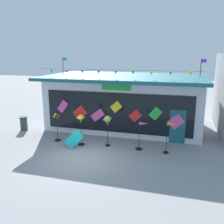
% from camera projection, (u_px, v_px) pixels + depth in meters
% --- Properties ---
extents(ground_plane, '(80.00, 80.00, 0.00)m').
position_uv_depth(ground_plane, '(82.00, 159.00, 12.47)').
color(ground_plane, gray).
extents(kite_shop_building, '(10.64, 6.48, 4.87)m').
position_uv_depth(kite_shop_building, '(126.00, 101.00, 17.70)').
color(kite_shop_building, silver).
rests_on(kite_shop_building, ground_plane).
extents(wind_spinner_far_left, '(0.38, 0.38, 1.73)m').
position_uv_depth(wind_spinner_far_left, '(57.00, 125.00, 14.79)').
color(wind_spinner_far_left, black).
rests_on(wind_spinner_far_left, ground_plane).
extents(wind_spinner_left, '(0.38, 0.38, 1.81)m').
position_uv_depth(wind_spinner_left, '(81.00, 122.00, 14.04)').
color(wind_spinner_left, black).
rests_on(wind_spinner_left, ground_plane).
extents(wind_spinner_center_left, '(0.39, 0.39, 1.78)m').
position_uv_depth(wind_spinner_center_left, '(108.00, 121.00, 13.87)').
color(wind_spinner_center_left, black).
rests_on(wind_spinner_center_left, ground_plane).
extents(wind_spinner_center_right, '(0.69, 0.37, 1.58)m').
position_uv_depth(wind_spinner_center_right, '(142.00, 133.00, 13.43)').
color(wind_spinner_center_right, black).
rests_on(wind_spinner_center_right, ground_plane).
extents(wind_spinner_right, '(0.68, 0.30, 1.68)m').
position_uv_depth(wind_spinner_right, '(170.00, 133.00, 12.88)').
color(wind_spinner_right, black).
rests_on(wind_spinner_right, ground_plane).
extents(trash_bin, '(0.52, 0.52, 0.94)m').
position_uv_depth(trash_bin, '(24.00, 124.00, 16.98)').
color(trash_bin, '#2D4238').
rests_on(trash_bin, ground_plane).
extents(display_kite_on_ground, '(1.13, 0.19, 1.13)m').
position_uv_depth(display_kite_on_ground, '(74.00, 139.00, 13.62)').
color(display_kite_on_ground, '#19B7BC').
rests_on(display_kite_on_ground, ground_plane).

